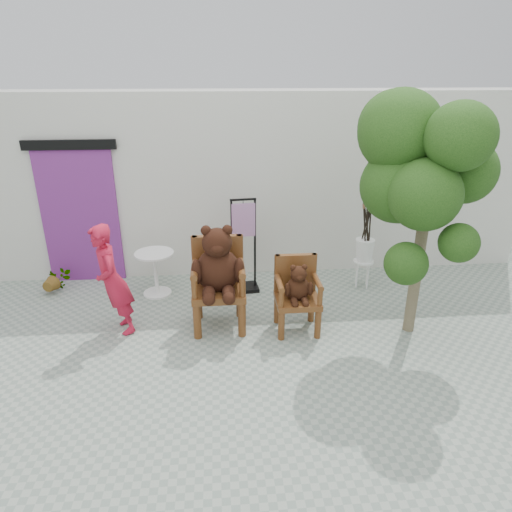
# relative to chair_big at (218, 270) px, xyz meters

# --- Properties ---
(ground_plane) EXTENTS (60.00, 60.00, 0.00)m
(ground_plane) POSITION_rel_chair_big_xyz_m (0.82, -0.86, -0.84)
(ground_plane) COLOR gray
(ground_plane) RESTS_ON ground
(back_wall) EXTENTS (9.00, 1.00, 3.00)m
(back_wall) POSITION_rel_chair_big_xyz_m (0.82, 2.24, 0.66)
(back_wall) COLOR silver
(back_wall) RESTS_ON ground
(doorway) EXTENTS (1.40, 0.11, 2.33)m
(doorway) POSITION_rel_chair_big_xyz_m (-2.18, 1.72, 0.32)
(doorway) COLOR #73287A
(doorway) RESTS_ON ground
(chair_big) EXTENTS (0.71, 0.78, 1.48)m
(chair_big) POSITION_rel_chair_big_xyz_m (0.00, 0.00, 0.00)
(chair_big) COLOR #502A11
(chair_big) RESTS_ON ground
(chair_small) EXTENTS (0.58, 0.53, 1.02)m
(chair_small) POSITION_rel_chair_big_xyz_m (1.04, -0.16, -0.24)
(chair_small) COLOR #502A11
(chair_small) RESTS_ON ground
(person) EXTENTS (0.55, 0.65, 1.53)m
(person) POSITION_rel_chair_big_xyz_m (-1.37, -0.03, -0.07)
(person) COLOR #B91632
(person) RESTS_ON ground
(cafe_table) EXTENTS (0.60, 0.60, 0.70)m
(cafe_table) POSITION_rel_chair_big_xyz_m (-0.97, 1.06, -0.40)
(cafe_table) COLOR white
(cafe_table) RESTS_ON ground
(display_stand) EXTENTS (0.48, 0.39, 1.51)m
(display_stand) POSITION_rel_chair_big_xyz_m (0.41, 1.09, -0.26)
(display_stand) COLOR black
(display_stand) RESTS_ON ground
(stool_bucket) EXTENTS (0.32, 0.32, 1.46)m
(stool_bucket) POSITION_rel_chair_big_xyz_m (2.34, 1.04, -0.20)
(stool_bucket) COLOR white
(stool_bucket) RESTS_ON ground
(tree) EXTENTS (1.65, 1.58, 3.13)m
(tree) POSITION_rel_chair_big_xyz_m (2.37, -0.35, 1.44)
(tree) COLOR brown
(tree) RESTS_ON ground
(potted_plant) EXTENTS (0.45, 0.41, 0.41)m
(potted_plant) POSITION_rel_chair_big_xyz_m (-2.58, 1.28, -0.63)
(potted_plant) COLOR #15340E
(potted_plant) RESTS_ON ground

